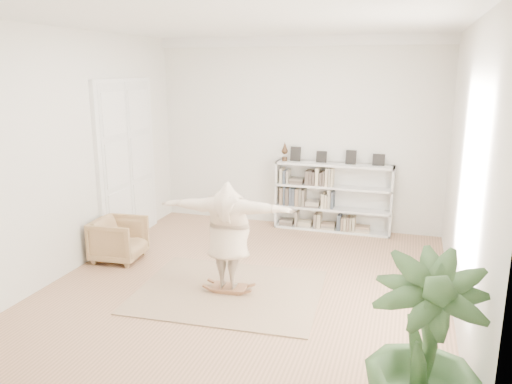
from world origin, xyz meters
TOP-DOWN VIEW (x-y plane):
  - floor at (0.00, 0.00)m, footprint 6.00×6.00m
  - room_shell at (0.00, 2.94)m, footprint 6.00×6.00m
  - doors at (-2.70, 1.30)m, footprint 0.09×1.78m
  - bookshelf at (0.74, 2.82)m, footprint 2.20×0.35m
  - armchair at (-2.30, 0.27)m, footprint 0.82×0.80m
  - rug at (-0.18, -0.35)m, footprint 2.62×2.15m
  - rocker_board at (-0.18, -0.35)m, footprint 0.49×0.32m
  - person at (-0.18, -0.35)m, footprint 1.86×0.61m
  - houseplant at (2.30, -2.55)m, footprint 0.95×0.95m

SIDE VIEW (x-z plane):
  - floor at x=0.00m, z-range 0.00..0.00m
  - rug at x=-0.18m, z-range 0.00..0.02m
  - rocker_board at x=-0.18m, z-range 0.01..0.12m
  - armchair at x=-2.30m, z-range 0.00..0.69m
  - bookshelf at x=0.74m, z-range -0.18..1.46m
  - houseplant at x=2.30m, z-range 0.00..1.62m
  - person at x=-0.18m, z-range 0.12..1.62m
  - doors at x=-2.70m, z-range -0.06..2.86m
  - room_shell at x=0.00m, z-range 0.51..6.51m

